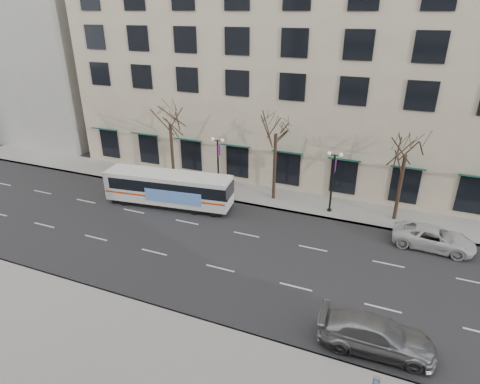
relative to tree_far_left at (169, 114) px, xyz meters
The scene contains 13 objects.
ground 14.91m from the tree_far_left, 41.35° to the right, with size 160.00×160.00×0.00m, color black.
sidewalk_far 16.40m from the tree_far_left, ahead, with size 80.00×4.00×0.15m, color gray.
building_hotel 15.52m from the tree_far_left, 56.75° to the left, with size 40.00×20.00×24.00m, color tan.
building_far_upblock 31.40m from the tree_far_left, 156.46° to the left, with size 28.00×20.00×28.00m, color #999993.
tree_far_left is the anchor object (origin of this frame).
tree_far_mid 10.00m from the tree_far_left, ahead, with size 3.60×3.60×8.55m.
tree_far_right 20.00m from the tree_far_left, ahead, with size 3.60×3.60×8.06m.
lamp_post_left 6.29m from the tree_far_left, ahead, with size 1.22×0.45×5.21m.
lamp_post_right 15.48m from the tree_far_left, ahead, with size 1.22×0.45×5.21m.
city_bus 7.08m from the tree_far_left, 62.94° to the right, with size 10.96×3.63×2.92m.
silver_car 25.13m from the tree_far_left, 35.75° to the right, with size 2.27×5.57×1.62m, color #929499.
white_pickup 23.65m from the tree_far_left, ahead, with size 2.49×5.40×1.50m, color silver.
pay_station 27.18m from the tree_far_left, 41.11° to the right, with size 0.31×0.22×1.37m.
Camera 1 is at (9.29, -21.66, 15.20)m, focal length 30.00 mm.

